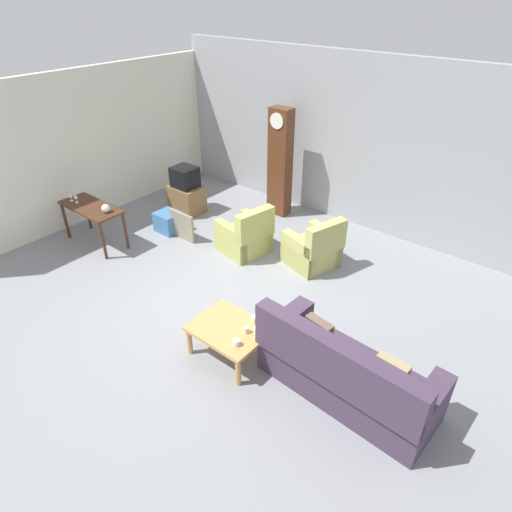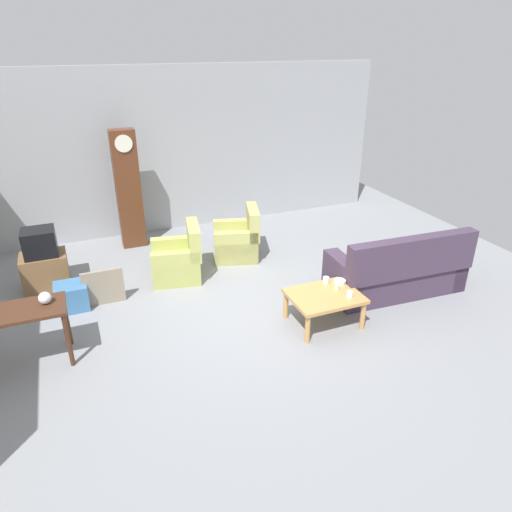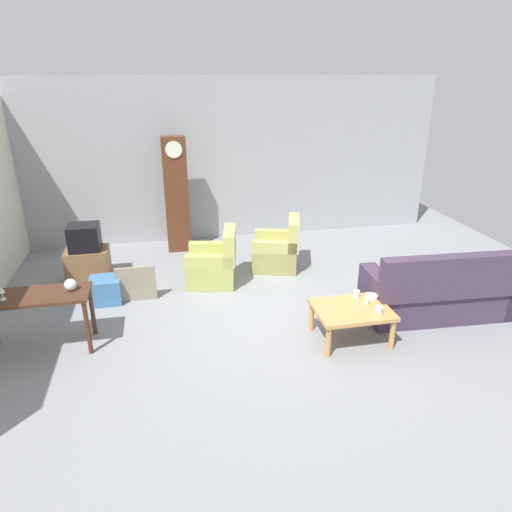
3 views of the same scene
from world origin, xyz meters
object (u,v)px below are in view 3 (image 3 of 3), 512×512
Objects in this scene: armchair_olive_near at (214,265)px; armchair_olive_far at (278,251)px; tv_stand_cabinet at (88,265)px; bowl_white_stacked at (372,297)px; storage_box_blue at (106,290)px; cup_cream_tall at (367,301)px; couch_floral at (441,293)px; cup_white_porcelain at (356,294)px; console_table_dark at (35,303)px; framed_picture_leaning at (136,284)px; cup_blue_rimmed at (379,310)px; glass_dome_cloche at (70,285)px; coffee_table_wood at (352,312)px; grandfather_clock at (176,195)px; wine_glass_mid at (2,291)px; tv_crt at (84,237)px.

armchair_olive_far is at bearing 18.53° from armchair_olive_near.
tv_stand_cabinet is 4.08× the size of bowl_white_stacked.
storage_box_blue is 5.29× the size of cup_cream_tall.
couch_floral is at bearing -16.71° from storage_box_blue.
cup_cream_tall is (1.75, -2.05, 0.20)m from armchair_olive_near.
cup_white_porcelain is at bearing -31.53° from tv_stand_cabinet.
tv_stand_cabinet is at bearing 80.32° from console_table_dark.
tv_stand_cabinet reaches higher than framed_picture_leaning.
armchair_olive_far is 2.77m from cup_blue_rimmed.
framed_picture_leaning is 1.41m from glass_dome_cloche.
coffee_table_wood is at bearing -151.65° from bowl_white_stacked.
console_table_dark reaches higher than coffee_table_wood.
grandfather_clock reaches higher than armchair_olive_far.
cup_white_porcelain is at bearing -46.90° from armchair_olive_near.
coffee_table_wood is 5.35× the size of wine_glass_mid.
couch_floral is 1.30m from cup_cream_tall.
bowl_white_stacked is at bearing -172.48° from couch_floral.
tv_stand_cabinet is 1.13× the size of framed_picture_leaning.
bowl_white_stacked is (-1.13, -0.15, 0.13)m from couch_floral.
storage_box_blue is 4.95× the size of cup_white_porcelain.
cup_cream_tall is (-0.05, 0.25, 0.00)m from cup_blue_rimmed.
cup_cream_tall is at bearing -58.86° from grandfather_clock.
cup_cream_tall is at bearing -26.16° from storage_box_blue.
cup_blue_rimmed is at bearing -10.40° from console_table_dark.
glass_dome_cloche is (-1.94, -1.48, 0.53)m from armchair_olive_near.
couch_floral is 0.98× the size of grandfather_clock.
glass_dome_cloche reaches higher than cup_blue_rimmed.
cup_blue_rimmed is at bearing -156.62° from couch_floral.
cup_cream_tall is at bearing 102.22° from cup_blue_rimmed.
armchair_olive_far is 2.03× the size of tv_crt.
grandfather_clock is 4.57× the size of tv_crt.
cup_blue_rimmed is (-1.21, -0.52, 0.15)m from couch_floral.
couch_floral is 14.32× the size of glass_dome_cloche.
cup_cream_tall is (3.78, -2.51, 0.22)m from tv_stand_cabinet.
grandfather_clock is 2.11m from tv_stand_cabinet.
cup_cream_tall is at bearing 15.64° from coffee_table_wood.
cup_blue_rimmed is 0.38m from bowl_white_stacked.
storage_box_blue is at bearing 51.51° from wine_glass_mid.
wine_glass_mid reaches higher than armchair_olive_near.
console_table_dark reaches higher than bowl_white_stacked.
tv_stand_cabinet is 4.59m from bowl_white_stacked.
coffee_table_wood is at bearing -61.89° from grandfather_clock.
glass_dome_cloche is (-1.46, -3.14, -0.27)m from grandfather_clock.
tv_stand_cabinet is 0.50m from tv_crt.
tv_crt is at bearing 156.12° from couch_floral.
grandfather_clock is 12.22× the size of wine_glass_mid.
storage_box_blue is (0.68, 1.17, -0.46)m from console_table_dark.
console_table_dark is 2.05m from tv_stand_cabinet.
couch_floral is 4.92m from storage_box_blue.
console_table_dark is (-5.39, 0.24, 0.30)m from couch_floral.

